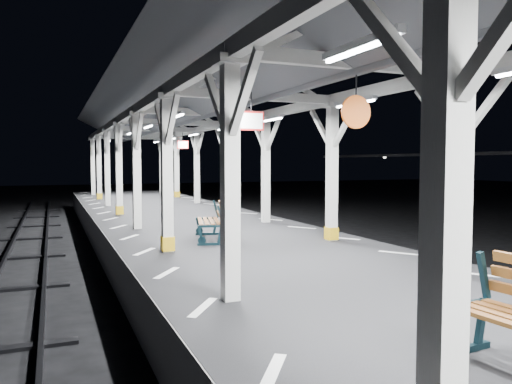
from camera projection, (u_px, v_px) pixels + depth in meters
ground at (295, 314)px, 9.53m from camera, size 120.00×120.00×0.00m
platform at (295, 288)px, 9.50m from camera, size 6.00×50.00×1.00m
hazard_stripes_left at (167, 273)px, 8.54m from camera, size 1.00×48.00×0.01m
hazard_stripes_right at (400, 253)px, 10.40m from camera, size 1.00×48.00×0.01m
track_left at (2, 347)px, 7.62m from camera, size 2.20×60.00×0.16m
track_right at (490, 285)px, 11.42m from camera, size 2.20×60.00×0.16m
canopy at (296, 73)px, 9.24m from camera, size 5.40×49.00×4.65m
bench_mid at (213, 220)px, 12.17m from camera, size 1.02×1.80×0.92m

